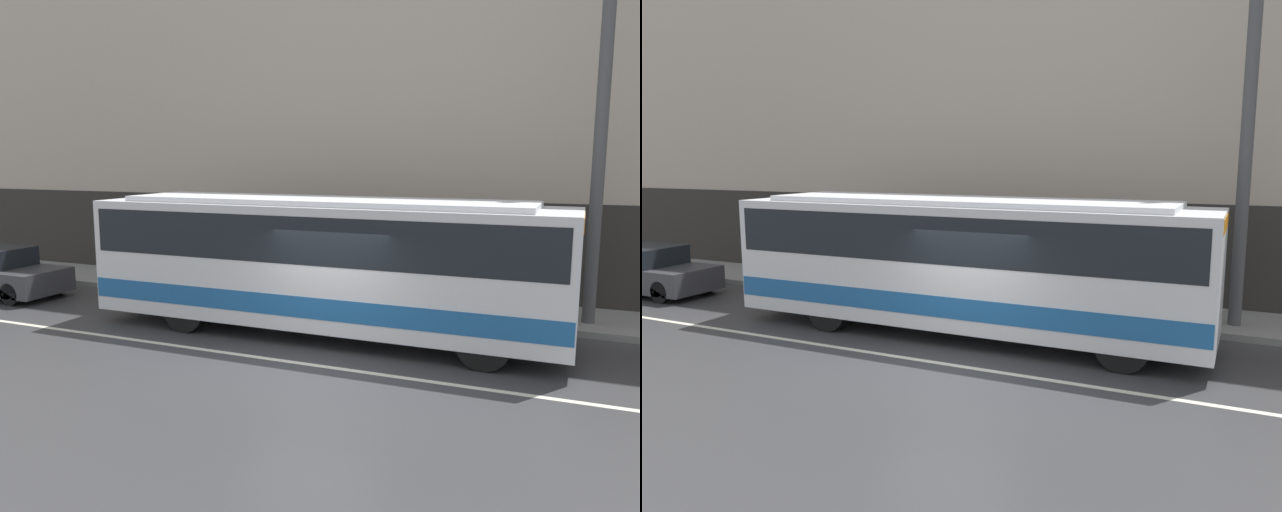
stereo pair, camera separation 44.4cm
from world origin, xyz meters
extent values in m
plane|color=#38383A|center=(0.00, 0.00, 0.00)|extent=(60.00, 60.00, 0.00)
cube|color=gray|center=(0.00, 5.26, 0.08)|extent=(60.00, 2.52, 0.16)
cube|color=#B7A899|center=(0.00, 6.67, 6.11)|extent=(60.00, 0.30, 12.22)
cube|color=#2D2B28|center=(0.00, 6.50, 1.40)|extent=(60.00, 0.06, 2.80)
cube|color=beige|center=(0.00, 0.00, 0.00)|extent=(54.00, 0.14, 0.01)
cube|color=silver|center=(-0.69, 2.10, 1.66)|extent=(10.70, 2.51, 2.61)
cube|color=#1E5999|center=(-0.69, 2.10, 0.90)|extent=(10.65, 2.54, 0.45)
cube|color=black|center=(-0.69, 2.10, 2.28)|extent=(10.38, 2.53, 0.99)
cube|color=orange|center=(4.61, 2.10, 2.77)|extent=(0.12, 1.89, 0.28)
cube|color=silver|center=(-0.69, 2.10, 3.02)|extent=(9.10, 2.14, 0.12)
cylinder|color=black|center=(3.06, 1.00, 0.51)|extent=(1.02, 0.28, 1.02)
cylinder|color=black|center=(3.06, 3.20, 0.51)|extent=(1.02, 0.28, 1.02)
cylinder|color=black|center=(-3.64, 1.00, 0.51)|extent=(1.02, 0.28, 1.02)
cylinder|color=black|center=(-3.64, 3.20, 0.51)|extent=(1.02, 0.28, 1.02)
cylinder|color=black|center=(-9.51, 1.31, 0.31)|extent=(0.62, 0.20, 0.62)
cylinder|color=black|center=(-9.51, 2.89, 0.31)|extent=(0.62, 0.20, 0.62)
cylinder|color=#4C4C4F|center=(4.88, 4.88, 4.59)|extent=(0.28, 0.28, 8.86)
camera|label=1|loc=(4.67, -10.58, 3.97)|focal=35.00mm
camera|label=2|loc=(5.08, -10.40, 3.97)|focal=35.00mm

